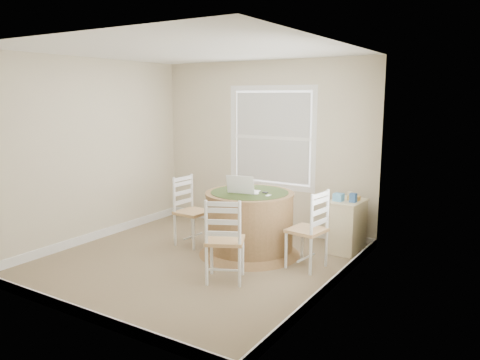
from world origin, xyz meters
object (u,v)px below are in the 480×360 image
Objects in this scene: laptop at (243,190)px; chair_near at (225,240)px; round_table at (250,220)px; corner_chest at (347,226)px; chair_right at (307,230)px; chair_left at (193,212)px.

chair_near is at bearing 96.82° from laptop.
round_table reaches higher than corner_chest.
chair_near is 1.00× the size of chair_right.
chair_right is 1.34× the size of corner_chest.
chair_left is 1.72m from chair_right.
chair_near is 2.25× the size of laptop.
corner_chest is (1.12, 0.83, -0.51)m from laptop.
chair_left is at bearing -152.38° from corner_chest.
chair_near reaches higher than corner_chest.
laptop reaches higher than chair_left.
laptop is at bearing -136.62° from round_table.
round_table is at bearing -140.58° from corner_chest.
laptop reaches higher than round_table.
chair_right is (0.85, -0.07, 0.02)m from round_table.
laptop is at bearing -139.84° from corner_chest.
chair_near is 1.00m from laptop.
chair_right reaches higher than round_table.
laptop is at bearing -82.90° from chair_right.
chair_left is at bearing -9.66° from laptop.
corner_chest is (0.83, 1.70, -0.12)m from chair_near.
chair_near and chair_right have the same top height.
chair_near is (1.11, -0.84, 0.00)m from chair_left.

